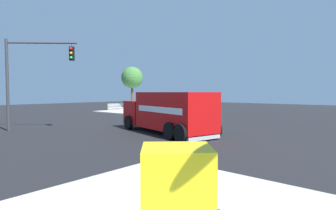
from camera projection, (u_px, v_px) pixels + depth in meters
The scene contains 7 objects.
ground_plane at pixel (155, 129), 19.96m from camera, with size 100.00×100.00×0.00m, color black.
sidewalk_corner_near at pixel (152, 111), 37.41m from camera, with size 11.49×11.49×0.14m, color beige.
delivery_truck at pixel (168, 112), 17.71m from camera, with size 4.52×8.19×2.70m.
traffic_light_primary at pixel (29, 70), 18.75m from camera, with size 3.44×3.60×6.36m.
pedestrian_near_corner at pixel (137, 104), 36.37m from camera, with size 0.38×0.45×1.79m.
picket_fence_run at pixel (126, 106), 40.98m from camera, with size 6.76×0.05×0.95m.
shade_tree_near at pixel (132, 78), 39.21m from camera, with size 3.11×3.11×6.26m.
Camera 1 is at (14.39, 13.72, 2.69)m, focal length 28.97 mm.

